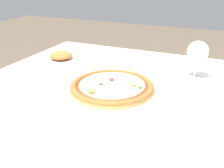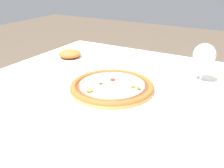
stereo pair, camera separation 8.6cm
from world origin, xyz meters
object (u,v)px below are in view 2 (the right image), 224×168
at_px(wine_glass_far_right, 204,55).
at_px(fork, 4,91).
at_px(side_plate, 70,56).
at_px(pizza_plate, 112,87).
at_px(dining_table, 166,125).

bearing_deg(wine_glass_far_right, fork, -142.84).
bearing_deg(wine_glass_far_right, side_plate, -176.02).
relative_size(pizza_plate, fork, 1.92).
bearing_deg(side_plate, dining_table, -20.19).
xyz_separation_m(fork, wine_glass_far_right, (0.58, 0.44, 0.10)).
bearing_deg(fork, pizza_plate, 29.20).
relative_size(fork, side_plate, 0.93).
height_order(fork, side_plate, side_plate).
xyz_separation_m(pizza_plate, wine_glass_far_right, (0.25, 0.25, 0.09)).
height_order(pizza_plate, side_plate, side_plate).
relative_size(dining_table, fork, 8.68).
height_order(fork, wine_glass_far_right, wine_glass_far_right).
height_order(pizza_plate, wine_glass_far_right, wine_glass_far_right).
xyz_separation_m(dining_table, wine_glass_far_right, (0.05, 0.25, 0.18)).
bearing_deg(wine_glass_far_right, dining_table, -100.45).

